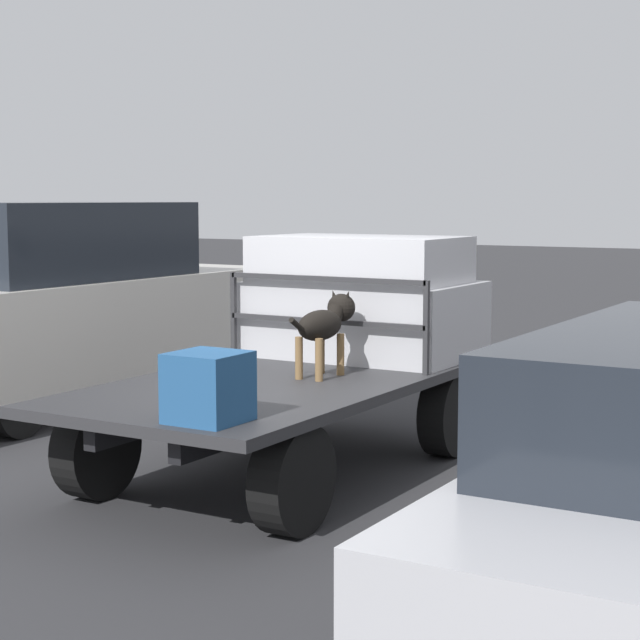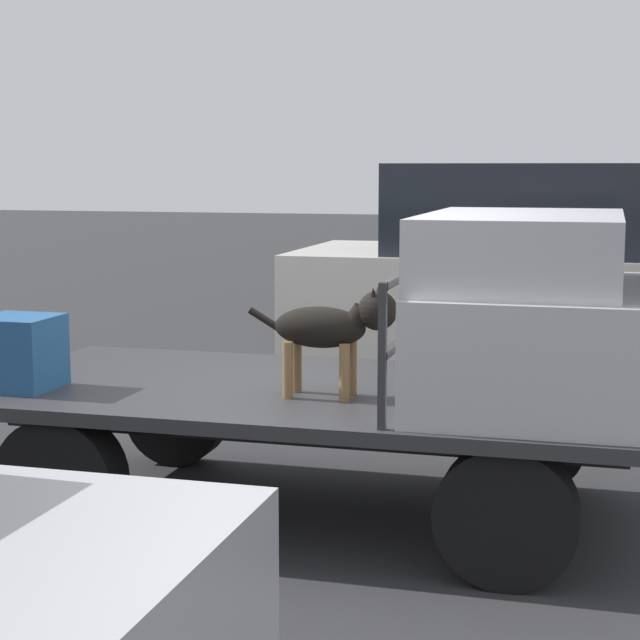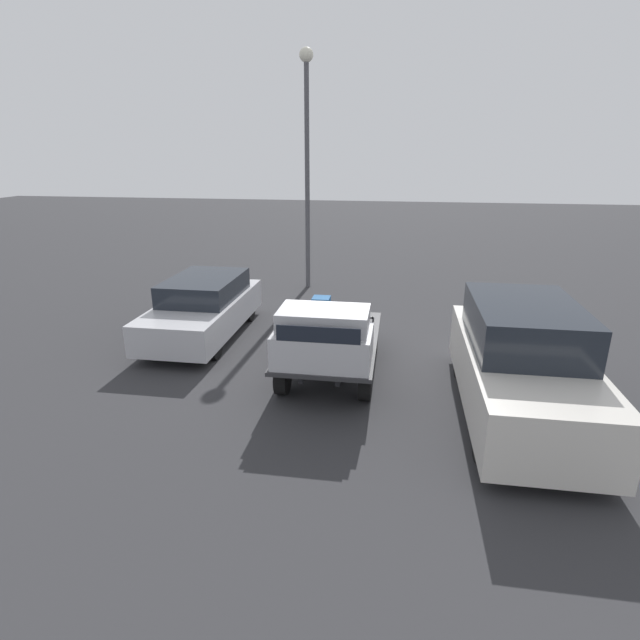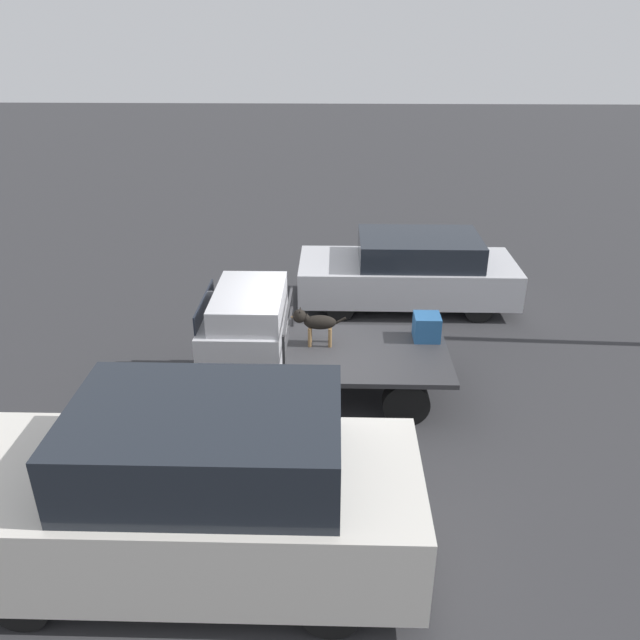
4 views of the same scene
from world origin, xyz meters
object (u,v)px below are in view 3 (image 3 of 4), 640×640
dog (319,323)px  parked_pickup_far (522,363)px  light_pole_near (307,141)px  flatbed_truck (332,347)px  parked_sedan (204,307)px  cargo_crate (321,306)px

dog → parked_pickup_far: (1.17, 3.92, -0.17)m
dog → light_pole_near: bearing=-176.8°
flatbed_truck → dog: 0.70m
flatbed_truck → parked_sedan: (-1.73, -3.64, 0.21)m
flatbed_truck → light_pole_near: (-7.14, -1.83, 4.42)m
parked_sedan → flatbed_truck: bearing=72.3°
flatbed_truck → cargo_crate: cargo_crate is taller
flatbed_truck → parked_pickup_far: parked_pickup_far is taller
flatbed_truck → light_pole_near: size_ratio=0.51×
dog → light_pole_near: 8.42m
cargo_crate → parked_pickup_far: parked_pickup_far is taller
cargo_crate → light_pole_near: bearing=-166.3°
cargo_crate → light_pole_near: 6.90m
light_pole_near → cargo_crate: bearing=13.7°
flatbed_truck → light_pole_near: 8.59m
dog → light_pole_near: light_pole_near is taller
light_pole_near → flatbed_truck: bearing=14.4°
flatbed_truck → light_pole_near: bearing=-165.6°
flatbed_truck → light_pole_near: light_pole_near is taller
light_pole_near → parked_pickup_far: bearing=32.9°
dog → cargo_crate: (-1.89, -0.25, -0.20)m
flatbed_truck → parked_sedan: bearing=-115.3°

